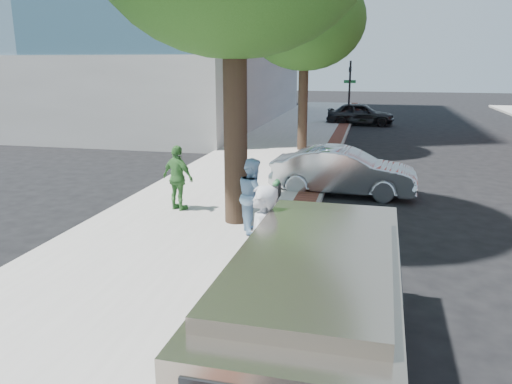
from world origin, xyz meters
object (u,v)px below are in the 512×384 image
(parking_meter, at_px, (276,202))
(bg_car, at_px, (360,114))
(person_gray, at_px, (261,252))
(person_officer, at_px, (253,195))
(sedan_silver, at_px, (344,171))
(person_green, at_px, (178,178))
(van, at_px, (317,302))

(parking_meter, height_order, bg_car, parking_meter)
(person_gray, bearing_deg, person_officer, -161.91)
(sedan_silver, relative_size, bg_car, 1.02)
(parking_meter, xyz_separation_m, person_gray, (0.22, -2.24, -0.09))
(person_green, bearing_deg, person_gray, 146.08)
(parking_meter, relative_size, person_gray, 0.77)
(parking_meter, bearing_deg, person_gray, -84.51)
(sedan_silver, distance_m, bg_car, 16.90)
(sedan_silver, bearing_deg, parking_meter, 174.36)
(person_officer, bearing_deg, van, 177.67)
(person_gray, distance_m, van, 1.38)
(person_green, distance_m, bg_car, 20.29)
(sedan_silver, bearing_deg, person_gray, 178.62)
(person_green, bearing_deg, parking_meter, 162.09)
(person_gray, distance_m, person_officer, 3.68)
(person_officer, distance_m, sedan_silver, 4.53)
(person_gray, height_order, sedan_silver, person_gray)
(van, bearing_deg, sedan_silver, 92.51)
(parking_meter, relative_size, bg_car, 0.37)
(person_green, height_order, van, person_green)
(person_officer, height_order, bg_car, person_officer)
(parking_meter, height_order, sedan_silver, parking_meter)
(person_gray, bearing_deg, van, 44.10)
(parking_meter, distance_m, sedan_silver, 5.61)
(person_officer, height_order, sedan_silver, person_officer)
(parking_meter, relative_size, person_green, 0.92)
(person_gray, bearing_deg, person_green, -143.61)
(person_green, xyz_separation_m, bg_car, (3.83, 19.93, -0.27))
(person_green, relative_size, bg_car, 0.40)
(person_green, distance_m, van, 7.03)
(person_gray, xyz_separation_m, person_officer, (-0.97, 3.55, -0.16))
(parking_meter, xyz_separation_m, sedan_silver, (0.92, 5.51, -0.53))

